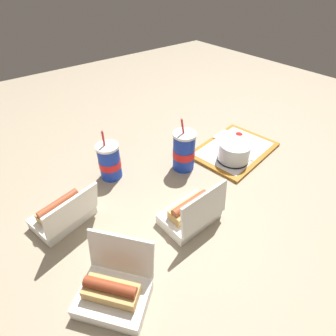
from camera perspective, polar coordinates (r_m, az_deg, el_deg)
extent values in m
plane|color=gray|center=(1.04, 3.39, -2.34)|extent=(3.20, 3.20, 0.00)
cube|color=#A56619|center=(1.22, 14.23, 3.85)|extent=(0.40, 0.31, 0.01)
cube|color=white|center=(1.22, 14.27, 4.10)|extent=(0.35, 0.26, 0.00)
cylinder|color=black|center=(1.15, 13.91, 1.91)|extent=(0.13, 0.13, 0.01)
cylinder|color=#512D19|center=(1.13, 14.13, 3.11)|extent=(0.10, 0.10, 0.05)
cylinder|color=silver|center=(1.12, 14.21, 3.52)|extent=(0.13, 0.13, 0.07)
cylinder|color=white|center=(1.29, 15.12, 6.70)|extent=(0.04, 0.04, 0.02)
cylinder|color=#9E140F|center=(1.28, 15.20, 7.08)|extent=(0.03, 0.03, 0.01)
cube|color=white|center=(1.29, 12.80, 6.57)|extent=(0.11, 0.11, 0.00)
cube|color=white|center=(1.20, 18.35, 2.93)|extent=(0.11, 0.06, 0.00)
cube|color=white|center=(0.94, -21.87, -9.68)|extent=(0.21, 0.16, 0.04)
cube|color=white|center=(0.83, -20.12, -8.79)|extent=(0.19, 0.08, 0.12)
cube|color=tan|center=(0.92, -22.40, -8.16)|extent=(0.15, 0.08, 0.03)
cylinder|color=#9E4728|center=(0.90, -22.76, -7.11)|extent=(0.14, 0.06, 0.03)
cylinder|color=yellow|center=(0.89, -22.90, -6.70)|extent=(0.12, 0.03, 0.01)
cube|color=white|center=(0.74, -11.83, -26.08)|extent=(0.20, 0.21, 0.04)
cube|color=white|center=(0.70, -10.19, -17.96)|extent=(0.13, 0.15, 0.12)
cube|color=tan|center=(0.71, -12.24, -24.82)|extent=(0.13, 0.14, 0.03)
cylinder|color=brown|center=(0.69, -12.52, -23.93)|extent=(0.10, 0.12, 0.03)
cylinder|color=yellow|center=(0.68, -12.64, -23.57)|extent=(0.07, 0.09, 0.01)
cube|color=white|center=(0.88, 4.64, -10.30)|extent=(0.19, 0.13, 0.04)
cube|color=white|center=(0.79, 7.97, -8.87)|extent=(0.19, 0.02, 0.12)
cube|color=tan|center=(0.85, 4.76, -8.71)|extent=(0.15, 0.06, 0.03)
cylinder|color=#9E4728|center=(0.83, 4.85, -7.61)|extent=(0.14, 0.03, 0.03)
cylinder|color=yellow|center=(0.83, 4.88, -7.17)|extent=(0.12, 0.01, 0.01)
cylinder|color=#1938B7|center=(1.03, -12.56, 1.20)|extent=(0.08, 0.08, 0.14)
cylinder|color=red|center=(1.04, -12.53, 1.00)|extent=(0.09, 0.09, 0.03)
cylinder|color=white|center=(0.99, -13.14, 4.55)|extent=(0.09, 0.09, 0.01)
cylinder|color=red|center=(0.98, -13.92, 6.27)|extent=(0.01, 0.01, 0.06)
cylinder|color=#1938B7|center=(1.05, 3.46, 3.49)|extent=(0.09, 0.09, 0.15)
cylinder|color=red|center=(1.05, 3.45, 3.28)|extent=(0.09, 0.09, 0.03)
cylinder|color=white|center=(1.00, 3.64, 7.32)|extent=(0.09, 0.09, 0.01)
cylinder|color=red|center=(0.99, 3.18, 9.09)|extent=(0.02, 0.01, 0.06)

